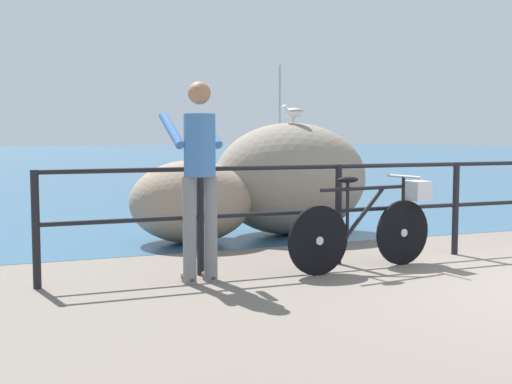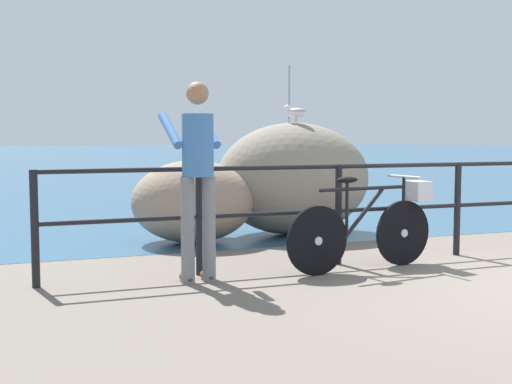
{
  "view_description": "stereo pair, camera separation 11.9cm",
  "coord_description": "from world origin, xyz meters",
  "px_view_note": "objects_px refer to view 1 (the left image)",
  "views": [
    {
      "loc": [
        -4.72,
        -4.12,
        1.3
      ],
      "look_at": [
        -2.21,
        2.14,
        0.73
      ],
      "focal_mm": 46.16,
      "sensor_mm": 36.0,
      "label": 1
    },
    {
      "loc": [
        -4.61,
        -4.16,
        1.3
      ],
      "look_at": [
        -2.21,
        2.14,
        0.73
      ],
      "focal_mm": 46.16,
      "sensor_mm": 36.0,
      "label": 2
    }
  ],
  "objects_px": {
    "person_at_railing": "(199,172)",
    "sailboat": "(276,154)",
    "bicycle": "(374,222)",
    "breakwater_boulder_main": "(291,179)",
    "seagull": "(293,112)",
    "breakwater_boulder_left": "(191,202)"
  },
  "relations": [
    {
      "from": "seagull",
      "to": "bicycle",
      "type": "bearing_deg",
      "value": 129.35
    },
    {
      "from": "person_at_railing",
      "to": "breakwater_boulder_left",
      "type": "height_order",
      "value": "person_at_railing"
    },
    {
      "from": "person_at_railing",
      "to": "breakwater_boulder_left",
      "type": "relative_size",
      "value": 1.17
    },
    {
      "from": "bicycle",
      "to": "sailboat",
      "type": "distance_m",
      "value": 26.99
    },
    {
      "from": "breakwater_boulder_main",
      "to": "sailboat",
      "type": "distance_m",
      "value": 24.71
    },
    {
      "from": "bicycle",
      "to": "breakwater_boulder_main",
      "type": "bearing_deg",
      "value": 77.3
    },
    {
      "from": "breakwater_boulder_main",
      "to": "bicycle",
      "type": "bearing_deg",
      "value": -94.98
    },
    {
      "from": "person_at_railing",
      "to": "sailboat",
      "type": "xyz_separation_m",
      "value": [
        11.72,
        25.04,
        -0.57
      ]
    },
    {
      "from": "breakwater_boulder_left",
      "to": "breakwater_boulder_main",
      "type": "bearing_deg",
      "value": 7.22
    },
    {
      "from": "breakwater_boulder_left",
      "to": "seagull",
      "type": "xyz_separation_m",
      "value": [
        1.41,
        0.09,
        1.12
      ]
    },
    {
      "from": "bicycle",
      "to": "person_at_railing",
      "type": "bearing_deg",
      "value": 170.63
    },
    {
      "from": "seagull",
      "to": "sailboat",
      "type": "height_order",
      "value": "sailboat"
    },
    {
      "from": "person_at_railing",
      "to": "breakwater_boulder_main",
      "type": "xyz_separation_m",
      "value": [
        1.99,
        2.34,
        -0.25
      ]
    },
    {
      "from": "bicycle",
      "to": "person_at_railing",
      "type": "height_order",
      "value": "person_at_railing"
    },
    {
      "from": "sailboat",
      "to": "person_at_railing",
      "type": "bearing_deg",
      "value": -137.03
    },
    {
      "from": "bicycle",
      "to": "breakwater_boulder_left",
      "type": "bearing_deg",
      "value": 111.34
    },
    {
      "from": "seagull",
      "to": "sailboat",
      "type": "bearing_deg",
      "value": -69.22
    },
    {
      "from": "person_at_railing",
      "to": "bicycle",
      "type": "bearing_deg",
      "value": -95.41
    },
    {
      "from": "bicycle",
      "to": "breakwater_boulder_left",
      "type": "relative_size",
      "value": 1.11
    },
    {
      "from": "seagull",
      "to": "breakwater_boulder_left",
      "type": "bearing_deg",
      "value": 47.57
    },
    {
      "from": "seagull",
      "to": "breakwater_boulder_main",
      "type": "bearing_deg",
      "value": -60.22
    },
    {
      "from": "bicycle",
      "to": "seagull",
      "type": "xyz_separation_m",
      "value": [
        0.18,
        2.29,
        1.16
      ]
    }
  ]
}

